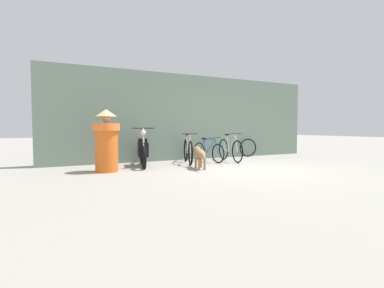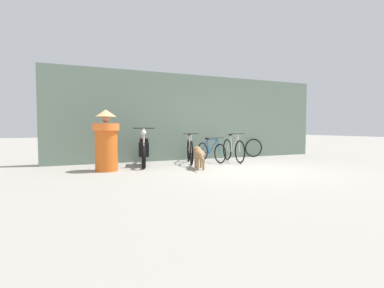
{
  "view_description": "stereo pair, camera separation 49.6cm",
  "coord_description": "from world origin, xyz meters",
  "views": [
    {
      "loc": [
        -4.9,
        -6.23,
        1.11
      ],
      "look_at": [
        -1.08,
        1.05,
        0.65
      ],
      "focal_mm": 28.0,
      "sensor_mm": 36.0,
      "label": 1
    },
    {
      "loc": [
        -4.45,
        -6.45,
        1.11
      ],
      "look_at": [
        -1.08,
        1.05,
        0.65
      ],
      "focal_mm": 28.0,
      "sensor_mm": 36.0,
      "label": 2
    }
  ],
  "objects": [
    {
      "name": "spare_tire_left",
      "position": [
        2.23,
        2.78,
        0.34
      ],
      "size": [
        0.68,
        0.18,
        0.68
      ],
      "rotation": [
        0.0,
        0.0,
        -0.2
      ],
      "color": "black",
      "rests_on": "ground"
    },
    {
      "name": "stray_dog",
      "position": [
        -1.0,
        0.76,
        0.39
      ],
      "size": [
        0.51,
        1.2,
        0.58
      ],
      "rotation": [
        0.0,
        0.0,
        1.27
      ],
      "color": "#997247",
      "rests_on": "ground"
    },
    {
      "name": "person_in_robes",
      "position": [
        -3.33,
        1.33,
        0.78
      ],
      "size": [
        0.68,
        0.68,
        1.56
      ],
      "rotation": [
        0.0,
        0.0,
        3.17
      ],
      "color": "orange",
      "rests_on": "ground"
    },
    {
      "name": "bicycle_2",
      "position": [
        0.76,
        1.85,
        0.38
      ],
      "size": [
        0.46,
        1.71,
        0.92
      ],
      "rotation": [
        0.0,
        0.0,
        -1.72
      ],
      "color": "black",
      "rests_on": "ground"
    },
    {
      "name": "ground_plane",
      "position": [
        0.0,
        0.0,
        0.0
      ],
      "size": [
        60.0,
        60.0,
        0.0
      ],
      "primitive_type": "plane",
      "color": "#9E998E"
    },
    {
      "name": "bicycle_1",
      "position": [
        0.04,
        2.04,
        0.33
      ],
      "size": [
        0.46,
        1.61,
        0.8
      ],
      "rotation": [
        0.0,
        0.0,
        -1.47
      ],
      "color": "black",
      "rests_on": "ground"
    },
    {
      "name": "shop_wall_back",
      "position": [
        0.0,
        3.03,
        1.45
      ],
      "size": [
        9.92,
        0.2,
        2.9
      ],
      "color": "slate",
      "rests_on": "ground"
    },
    {
      "name": "motorcycle",
      "position": [
        -2.18,
        1.96,
        0.44
      ],
      "size": [
        0.69,
        1.86,
        1.1
      ],
      "rotation": [
        0.0,
        0.0,
        -1.84
      ],
      "color": "black",
      "rests_on": "ground"
    },
    {
      "name": "bicycle_0",
      "position": [
        -0.72,
        2.0,
        0.38
      ],
      "size": [
        0.65,
        1.68,
        0.93
      ],
      "rotation": [
        0.0,
        0.0,
        -1.9
      ],
      "color": "black",
      "rests_on": "ground"
    }
  ]
}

